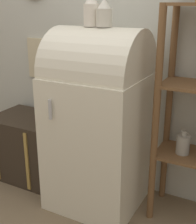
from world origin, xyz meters
TOP-DOWN VIEW (x-y plane):
  - ground_plane at (0.00, 0.00)m, footprint 12.00×12.00m
  - wall_back at (-0.00, 0.57)m, footprint 7.00×0.09m
  - refrigerator at (-0.00, 0.21)m, footprint 0.69×0.71m
  - suitcase_trunk at (-0.76, 0.26)m, footprint 0.65×0.51m
  - vase_left at (-0.06, 0.20)m, footprint 0.11×0.11m
  - vase_center at (0.05, 0.19)m, footprint 0.11×0.11m

SIDE VIEW (x-z plane):
  - ground_plane at x=0.00m, z-range 0.00..0.00m
  - suitcase_trunk at x=-0.76m, z-range 0.00..0.59m
  - refrigerator at x=0.00m, z-range 0.03..1.45m
  - wall_back at x=0.00m, z-range 0.00..2.70m
  - vase_center at x=0.05m, z-range 1.41..1.60m
  - vase_left at x=-0.06m, z-range 1.41..1.64m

